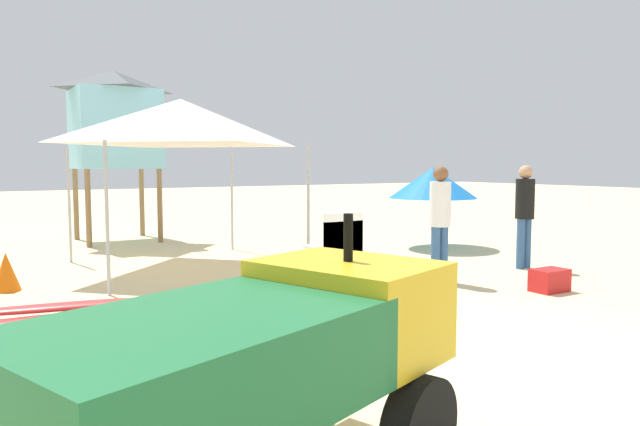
% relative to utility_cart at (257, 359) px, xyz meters
% --- Properties ---
extents(ground, '(80.00, 80.00, 0.00)m').
position_rel_utility_cart_xyz_m(ground, '(2.53, 1.21, -0.78)').
color(ground, beige).
extents(utility_cart, '(2.80, 2.01, 1.50)m').
position_rel_utility_cart_xyz_m(utility_cart, '(0.00, 0.00, 0.00)').
color(utility_cart, '#1E6B38').
rests_on(utility_cart, ground).
extents(stacked_plastic_chairs, '(0.48, 0.48, 1.29)m').
position_rel_utility_cart_xyz_m(stacked_plastic_chairs, '(2.18, 2.59, -0.04)').
color(stacked_plastic_chairs, white).
rests_on(stacked_plastic_chairs, ground).
extents(surfboard_pile, '(2.62, 0.71, 0.40)m').
position_rel_utility_cart_xyz_m(surfboard_pile, '(-0.52, 3.62, -0.58)').
color(surfboard_pile, yellow).
rests_on(surfboard_pile, ground).
extents(lifeguard_near_center, '(0.32, 0.32, 1.77)m').
position_rel_utility_cart_xyz_m(lifeguard_near_center, '(4.93, 3.95, 0.24)').
color(lifeguard_near_center, '#33598C').
rests_on(lifeguard_near_center, ground).
extents(lifeguard_near_right, '(0.32, 0.32, 1.79)m').
position_rel_utility_cart_xyz_m(lifeguard_near_right, '(7.01, 4.09, 0.25)').
color(lifeguard_near_right, '#33598C').
rests_on(lifeguard_near_right, ground).
extents(popup_canopy, '(3.23, 3.23, 2.92)m').
position_rel_utility_cart_xyz_m(popup_canopy, '(2.01, 7.23, 1.74)').
color(popup_canopy, '#B2B2B7').
rests_on(popup_canopy, ground).
extents(lifeguard_tower, '(1.98, 1.98, 3.95)m').
position_rel_utility_cart_xyz_m(lifeguard_tower, '(1.87, 11.56, 2.05)').
color(lifeguard_tower, olive).
rests_on(lifeguard_tower, ground).
extents(beach_umbrella_mid, '(1.89, 1.89, 1.73)m').
position_rel_utility_cart_xyz_m(beach_umbrella_mid, '(7.45, 6.90, 0.62)').
color(beach_umbrella_mid, beige).
rests_on(beach_umbrella_mid, ground).
extents(traffic_cone_near, '(0.39, 0.39, 0.55)m').
position_rel_utility_cart_xyz_m(traffic_cone_near, '(-0.77, 6.68, -0.51)').
color(traffic_cone_near, orange).
rests_on(traffic_cone_near, ground).
extents(traffic_cone_far, '(0.32, 0.32, 0.46)m').
position_rel_utility_cart_xyz_m(traffic_cone_far, '(4.08, 4.04, -0.55)').
color(traffic_cone_far, orange).
rests_on(traffic_cone_far, ground).
extents(cooler_box, '(0.52, 0.34, 0.32)m').
position_rel_utility_cart_xyz_m(cooler_box, '(5.81, 2.63, -0.62)').
color(cooler_box, red).
rests_on(cooler_box, ground).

